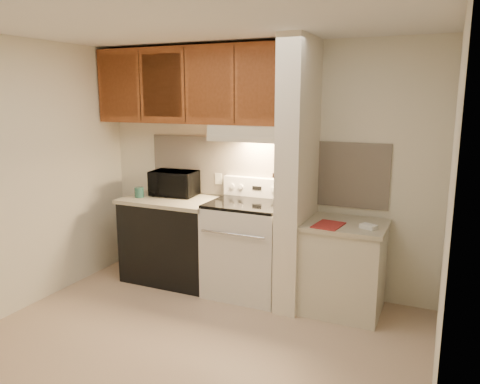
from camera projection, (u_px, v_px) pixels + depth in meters
The scene contains 50 objects.
floor at pixel (191, 346), 3.77m from camera, with size 3.60×3.60×0.00m, color #CAAC90.
ceiling at pixel (183, 20), 3.27m from camera, with size 3.60×3.60×0.00m, color white.
wall_back at pixel (261, 168), 4.86m from camera, with size 3.60×0.02×2.50m, color silver.
wall_left at pixel (15, 178), 4.24m from camera, with size 0.02×3.00×2.50m, color silver.
wall_right at pixel (447, 220), 2.80m from camera, with size 0.02×3.00×2.50m, color silver.
backsplash at pixel (260, 169), 4.85m from camera, with size 2.60×0.02×0.63m, color beige.
range_body at pixel (247, 250), 4.71m from camera, with size 0.76×0.65×0.92m, color silver.
oven_window at pixel (234, 256), 4.42m from camera, with size 0.50×0.01×0.30m, color black.
oven_handle at pixel (232, 234), 4.34m from camera, with size 0.02×0.02×0.65m, color silver.
cooktop at pixel (247, 204), 4.62m from camera, with size 0.74×0.64×0.03m, color black.
range_backguard at pixel (258, 187), 4.85m from camera, with size 0.76×0.08×0.20m, color silver.
range_display at pixel (257, 188), 4.81m from camera, with size 0.10×0.01×0.04m, color black.
range_knob_left_outer at pixel (232, 186), 4.92m from camera, with size 0.05×0.05×0.02m, color silver.
range_knob_left_inner at pixel (241, 187), 4.88m from camera, with size 0.05×0.05×0.02m, color silver.
range_knob_right_inner at pixel (273, 190), 4.73m from camera, with size 0.05×0.05×0.02m, color silver.
range_knob_right_outer at pixel (283, 190), 4.69m from camera, with size 0.05×0.05×0.02m, color silver.
dishwasher_front at pixel (173, 241), 5.08m from camera, with size 1.00×0.63×0.87m, color black.
left_countertop at pixel (172, 200), 4.99m from camera, with size 1.04×0.67×0.04m, color #B6AD93.
spoon_rest at pixel (162, 195), 5.09m from camera, with size 0.22×0.07×0.02m, color black.
teal_jar at pixel (139, 192), 5.02m from camera, with size 0.10×0.10×0.11m, color #295C50.
outlet at pixel (219, 179), 5.06m from camera, with size 0.08×0.01×0.12m, color beige.
microwave at pixel (174, 183), 5.10m from camera, with size 0.49×0.33×0.27m, color black.
partition_pillar at pixel (298, 176), 4.34m from camera, with size 0.22×0.70×2.50m, color #F3E7CE.
pillar_trim at pixel (286, 170), 4.38m from camera, with size 0.01×0.70×0.04m, color brown.
knife_strip at pixel (284, 169), 4.33m from camera, with size 0.02×0.42×0.04m, color black.
knife_blade_a at pixel (277, 182), 4.23m from camera, with size 0.01×0.04×0.16m, color silver.
knife_handle_a at pixel (277, 165), 4.19m from camera, with size 0.02×0.02×0.10m, color black.
knife_blade_b at pixel (279, 182), 4.29m from camera, with size 0.01×0.04×0.18m, color silver.
knife_handle_b at pixel (279, 164), 4.24m from camera, with size 0.02×0.02×0.10m, color black.
knife_blade_c at pixel (282, 181), 4.36m from camera, with size 0.01×0.04×0.20m, color silver.
knife_handle_c at pixel (283, 163), 4.33m from camera, with size 0.02×0.02×0.10m, color black.
knife_blade_d at pixel (285, 178), 4.43m from camera, with size 0.01×0.04×0.16m, color silver.
knife_handle_d at pixel (285, 162), 4.40m from camera, with size 0.02×0.02×0.10m, color black.
knife_blade_e at pixel (287, 178), 4.49m from camera, with size 0.01×0.04×0.18m, color silver.
knife_handle_e at pixel (288, 161), 4.46m from camera, with size 0.02×0.02×0.10m, color black.
oven_mitt at pixel (290, 181), 4.56m from camera, with size 0.03×0.11×0.26m, color slate.
right_cab_base at pixel (343, 269), 4.33m from camera, with size 0.70×0.60×0.81m, color beige.
right_countertop at pixel (345, 225), 4.24m from camera, with size 0.74×0.64×0.04m, color #B6AD93.
red_folder at pixel (328, 225), 4.15m from camera, with size 0.23×0.31×0.01m, color maroon.
white_box at pixel (368, 227), 4.06m from camera, with size 0.14×0.09×0.04m, color white.
range_hood at pixel (253, 133), 4.59m from camera, with size 0.78×0.44×0.15m, color beige.
hood_lip at pixel (244, 139), 4.41m from camera, with size 0.78×0.04×0.06m, color beige.
upper_cabinets at pixel (193, 86), 4.81m from camera, with size 2.18×0.33×0.77m, color brown.
cab_door_a at pixel (119, 86), 5.00m from camera, with size 0.46×0.01×0.63m, color brown.
cab_gap_a at pixel (140, 86), 4.89m from camera, with size 0.01×0.01×0.73m, color black.
cab_door_b at pixel (162, 85), 4.78m from camera, with size 0.46×0.01×0.63m, color brown.
cab_gap_b at pixel (185, 85), 4.67m from camera, with size 0.01×0.01×0.73m, color black.
cab_door_c at pixel (209, 85), 4.56m from camera, with size 0.46×0.01×0.63m, color brown.
cab_gap_c at pixel (234, 85), 4.45m from camera, with size 0.01×0.01×0.73m, color black.
cab_door_d at pixel (261, 84), 4.34m from camera, with size 0.46×0.01×0.63m, color brown.
Camera 1 is at (1.77, -2.98, 1.98)m, focal length 35.00 mm.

